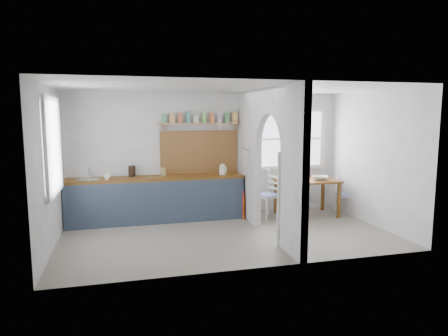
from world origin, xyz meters
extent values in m
cube|color=gray|center=(0.00, 0.00, 0.00)|extent=(5.80, 3.20, 0.01)
cube|color=white|center=(0.00, 0.00, 2.60)|extent=(5.80, 3.20, 0.01)
cube|color=white|center=(0.00, 1.60, 1.30)|extent=(5.80, 0.01, 2.60)
cube|color=white|center=(0.00, -1.60, 1.30)|extent=(5.80, 0.01, 2.60)
cube|color=white|center=(-2.90, 0.00, 1.30)|extent=(0.01, 3.20, 2.60)
cube|color=white|center=(2.90, 0.00, 1.30)|extent=(0.01, 3.20, 2.60)
cube|color=white|center=(0.70, -1.20, 1.30)|extent=(0.12, 0.80, 2.60)
cube|color=white|center=(0.70, 1.00, 1.30)|extent=(0.12, 1.20, 2.60)
cube|color=white|center=(0.70, -0.20, 2.08)|extent=(0.12, 1.20, 1.05)
cube|color=brown|center=(-1.13, 1.30, 0.88)|extent=(3.50, 0.60, 0.05)
cube|color=#354557|center=(-1.13, 1.01, 0.42)|extent=(3.50, 0.03, 0.85)
cube|color=black|center=(-1.13, 1.35, 0.42)|extent=(3.46, 0.45, 0.85)
cylinder|color=silver|center=(-2.43, 1.30, 0.89)|extent=(0.40, 0.40, 0.02)
cube|color=olive|center=(-0.20, 1.58, 1.35)|extent=(1.65, 0.03, 0.90)
cube|color=tan|center=(-0.20, 1.49, 1.95)|extent=(1.75, 0.20, 0.03)
cube|color=#418C4E|center=(-0.95, 1.49, 2.06)|extent=(0.09, 0.09, 0.18)
cube|color=#BD8B44|center=(-0.78, 1.49, 2.06)|extent=(0.09, 0.09, 0.18)
cube|color=#B45334|center=(-0.62, 1.49, 2.06)|extent=(0.09, 0.09, 0.18)
cube|color=#387C74|center=(-0.45, 1.49, 2.06)|extent=(0.09, 0.09, 0.18)
cube|color=beige|center=(-0.29, 1.49, 2.06)|extent=(0.09, 0.09, 0.18)
cube|color=#5DB844|center=(-0.12, 1.49, 2.06)|extent=(0.09, 0.09, 0.18)
cube|color=#CC5229|center=(0.04, 1.49, 2.06)|extent=(0.09, 0.09, 0.18)
cube|color=#9685B0|center=(0.21, 1.49, 2.06)|extent=(0.09, 0.09, 0.18)
cube|color=#418C4E|center=(0.37, 1.49, 2.06)|extent=(0.09, 0.09, 0.18)
cube|color=#BD8B44|center=(0.54, 1.49, 2.06)|extent=(0.09, 0.09, 0.18)
cone|color=beige|center=(0.15, 1.15, 1.88)|extent=(0.26, 0.26, 0.16)
cylinder|color=silver|center=(0.61, 0.90, 1.45)|extent=(0.02, 0.50, 0.02)
imported|color=white|center=(-2.09, 1.15, 0.94)|extent=(0.11, 0.11, 0.09)
imported|color=white|center=(-2.07, 1.36, 0.95)|extent=(0.14, 0.14, 0.10)
cube|color=black|center=(-1.61, 1.47, 1.01)|extent=(0.14, 0.17, 0.22)
cylinder|color=#8E894E|center=(-0.98, 1.39, 0.98)|extent=(0.13, 0.13, 0.17)
cube|color=#C1275F|center=(0.58, 0.98, 0.28)|extent=(0.02, 0.03, 0.61)
cube|color=#E35109|center=(0.58, 0.94, 0.25)|extent=(0.02, 0.03, 0.55)
imported|color=silver|center=(2.23, 0.82, 0.82)|extent=(0.43, 0.43, 0.08)
imported|color=#4B7A49|center=(1.75, 0.75, 0.82)|extent=(0.10, 0.10, 0.08)
cylinder|color=#3B2D30|center=(1.61, 0.84, 0.79)|extent=(0.27, 0.27, 0.02)
imported|color=#69447F|center=(2.06, 1.13, 0.86)|extent=(0.18, 0.18, 0.17)
camera|label=1|loc=(-1.81, -6.67, 2.14)|focal=32.00mm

